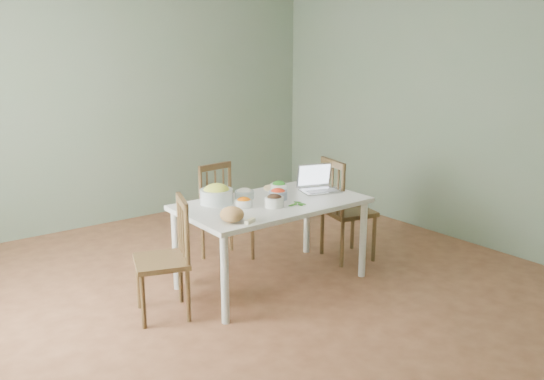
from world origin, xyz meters
TOP-DOWN VIEW (x-y plane):
  - floor at (0.00, 0.00)m, footprint 5.00×5.00m
  - wall_back at (0.00, 2.50)m, footprint 5.00×0.00m
  - wall_right at (2.50, 0.00)m, footprint 0.00×5.00m
  - dining_table at (0.22, -0.03)m, footprint 1.57×0.88m
  - chair_far at (0.20, 0.67)m, footprint 0.44×0.42m
  - chair_left at (-0.81, -0.01)m, footprint 0.50×0.51m
  - chair_right at (1.16, 0.00)m, footprint 0.50×0.52m
  - bread_boule at (-0.36, -0.30)m, footprint 0.23×0.23m
  - butter_stick at (-0.27, -0.40)m, footprint 0.11×0.07m
  - bowl_squash at (-0.18, 0.21)m, footprint 0.35×0.35m
  - bowl_carrot at (-0.06, -0.01)m, footprint 0.14×0.14m
  - bowl_onion at (0.09, 0.20)m, footprint 0.18×0.18m
  - bowl_mushroom at (0.14, -0.16)m, footprint 0.17×0.17m
  - bowl_redpep at (0.30, -0.00)m, footprint 0.20×0.20m
  - bowl_broccoli at (0.47, 0.20)m, footprint 0.17×0.17m
  - flatbread at (0.50, 0.30)m, footprint 0.27×0.27m
  - basil_bunch at (0.31, -0.22)m, footprint 0.18×0.18m
  - laptop at (0.76, -0.03)m, footprint 0.40×0.37m

SIDE VIEW (x-z plane):
  - floor at x=0.00m, z-range 0.00..0.00m
  - dining_table at x=0.22m, z-range 0.00..0.73m
  - chair_left at x=-0.81m, z-range 0.00..0.92m
  - chair_far at x=0.20m, z-range 0.00..0.92m
  - chair_right at x=1.16m, z-range 0.00..0.99m
  - flatbread at x=0.50m, z-range 0.73..0.75m
  - basil_bunch at x=0.31m, z-range 0.73..0.75m
  - butter_stick at x=-0.27m, z-range 0.73..0.76m
  - bowl_carrot at x=-0.06m, z-range 0.73..0.81m
  - bowl_onion at x=0.09m, z-range 0.73..0.82m
  - bowl_redpep at x=0.30m, z-range 0.73..0.83m
  - bowl_broccoli at x=0.47m, z-range 0.73..0.83m
  - bowl_mushroom at x=0.14m, z-range 0.73..0.84m
  - bread_boule at x=-0.36m, z-range 0.73..0.85m
  - bowl_squash at x=-0.18m, z-range 0.73..0.89m
  - laptop at x=0.76m, z-range 0.73..0.97m
  - wall_back at x=0.00m, z-range 0.00..2.70m
  - wall_right at x=2.50m, z-range 0.00..2.70m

